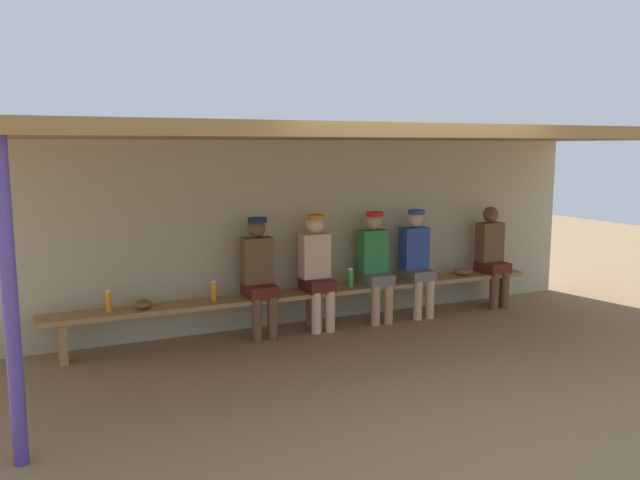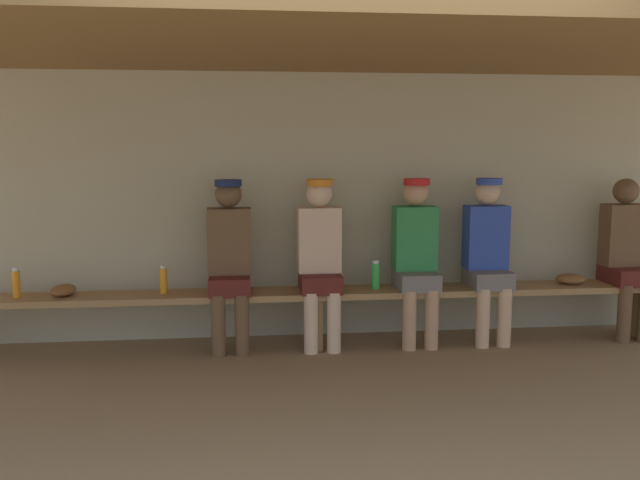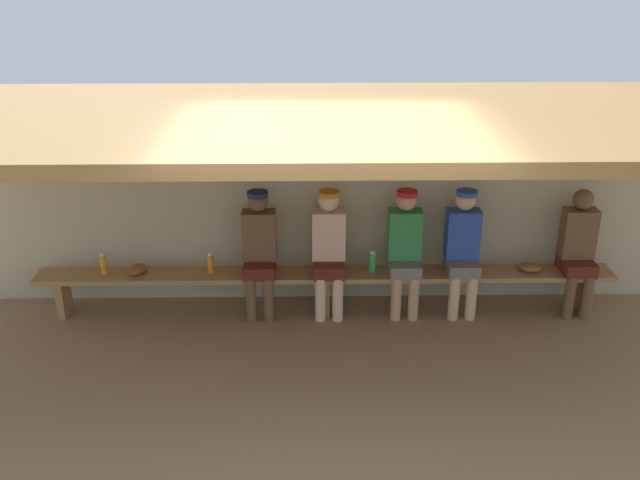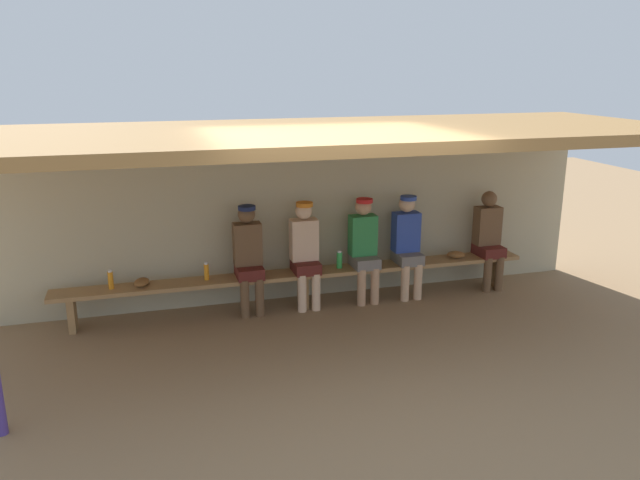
% 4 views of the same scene
% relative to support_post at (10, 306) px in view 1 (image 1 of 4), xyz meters
% --- Properties ---
extents(ground_plane, '(24.00, 24.00, 0.00)m').
position_rel_support_post_xyz_m(ground_plane, '(3.14, 0.55, -1.10)').
color(ground_plane, '#8C6D4C').
extents(back_wall, '(8.00, 0.20, 2.20)m').
position_rel_support_post_xyz_m(back_wall, '(3.14, 2.55, 0.00)').
color(back_wall, '#B7AD8C').
rests_on(back_wall, ground).
extents(dugout_roof, '(8.00, 2.80, 0.12)m').
position_rel_support_post_xyz_m(dugout_roof, '(3.14, 1.25, 1.16)').
color(dugout_roof, olive).
rests_on(dugout_roof, back_wall).
extents(support_post, '(0.10, 0.10, 2.20)m').
position_rel_support_post_xyz_m(support_post, '(0.00, 0.00, 0.00)').
color(support_post, '#4C388C').
rests_on(support_post, ground).
extents(bench, '(6.00, 0.36, 0.46)m').
position_rel_support_post_xyz_m(bench, '(3.14, 2.10, -0.71)').
color(bench, '#9E7547').
rests_on(bench, ground).
extents(player_in_blue, '(0.34, 0.42, 1.34)m').
position_rel_support_post_xyz_m(player_in_blue, '(2.46, 2.10, -0.35)').
color(player_in_blue, '#591E19').
rests_on(player_in_blue, ground).
extents(player_leftmost, '(0.34, 0.42, 1.34)m').
position_rel_support_post_xyz_m(player_leftmost, '(5.75, 2.10, -0.37)').
color(player_leftmost, '#591E19').
rests_on(player_leftmost, ground).
extents(player_in_red, '(0.34, 0.42, 1.34)m').
position_rel_support_post_xyz_m(player_in_red, '(3.95, 2.10, -0.35)').
color(player_in_red, slate).
rests_on(player_in_red, ground).
extents(player_with_sunglasses, '(0.34, 0.42, 1.34)m').
position_rel_support_post_xyz_m(player_with_sunglasses, '(4.55, 2.10, -0.35)').
color(player_with_sunglasses, slate).
rests_on(player_with_sunglasses, ground).
extents(player_near_post, '(0.34, 0.42, 1.34)m').
position_rel_support_post_xyz_m(player_near_post, '(3.17, 2.10, -0.35)').
color(player_near_post, '#591E19').
rests_on(player_near_post, ground).
extents(water_bottle_blue, '(0.07, 0.07, 0.23)m').
position_rel_support_post_xyz_m(water_bottle_blue, '(3.62, 2.12, -0.53)').
color(water_bottle_blue, green).
rests_on(water_bottle_blue, bench).
extents(water_bottle_green, '(0.06, 0.06, 0.23)m').
position_rel_support_post_xyz_m(water_bottle_green, '(0.84, 2.11, -0.53)').
color(water_bottle_green, orange).
rests_on(water_bottle_green, bench).
extents(water_bottle_orange, '(0.06, 0.06, 0.22)m').
position_rel_support_post_xyz_m(water_bottle_orange, '(1.94, 2.12, -0.53)').
color(water_bottle_orange, orange).
rests_on(water_bottle_orange, bench).
extents(baseball_glove_tan, '(0.24, 0.28, 0.09)m').
position_rel_support_post_xyz_m(baseball_glove_tan, '(1.18, 2.11, -0.60)').
color(baseball_glove_tan, brown).
rests_on(baseball_glove_tan, bench).
extents(baseball_glove_worn, '(0.29, 0.25, 0.09)m').
position_rel_support_post_xyz_m(baseball_glove_worn, '(5.27, 2.09, -0.60)').
color(baseball_glove_worn, brown).
rests_on(baseball_glove_worn, bench).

